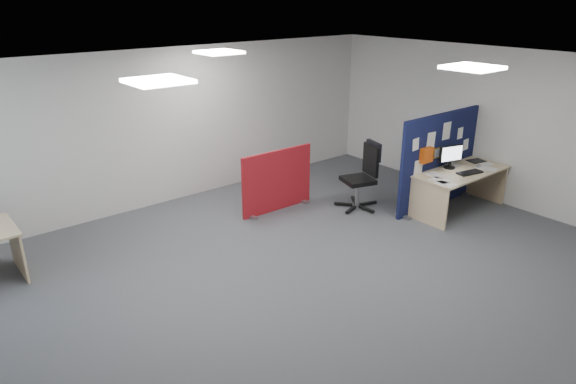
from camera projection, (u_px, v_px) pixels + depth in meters
floor at (296, 275)px, 6.88m from camera, size 9.00×9.00×0.00m
ceiling at (298, 71)px, 5.90m from camera, size 9.00×7.00×0.02m
wall_back at (167, 127)px, 8.92m from camera, size 9.00×0.02×2.70m
wall_right at (492, 126)px, 9.04m from camera, size 0.02×7.00×2.70m
ceiling_lights at (284, 65)px, 6.59m from camera, size 4.10×4.10×0.04m
navy_divider at (438, 161)px, 8.85m from camera, size 2.02×0.30×1.66m
main_desk at (458, 179)px, 8.76m from camera, size 1.78×0.79×0.73m
monitor_main at (451, 155)px, 8.72m from camera, size 0.45×0.19×0.40m
keyboard at (470, 173)px, 8.54m from camera, size 0.48×0.27×0.02m
mouse at (478, 166)px, 8.84m from camera, size 0.11×0.07×0.03m
paper_tray at (476, 161)px, 9.15m from camera, size 0.33×0.28×0.01m
red_divider at (277, 181)px, 8.78m from camera, size 1.43×0.30×1.07m
office_chair at (364, 172)px, 8.86m from camera, size 0.77×0.73×1.15m
desk_papers at (457, 172)px, 8.59m from camera, size 1.67×0.88×0.00m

